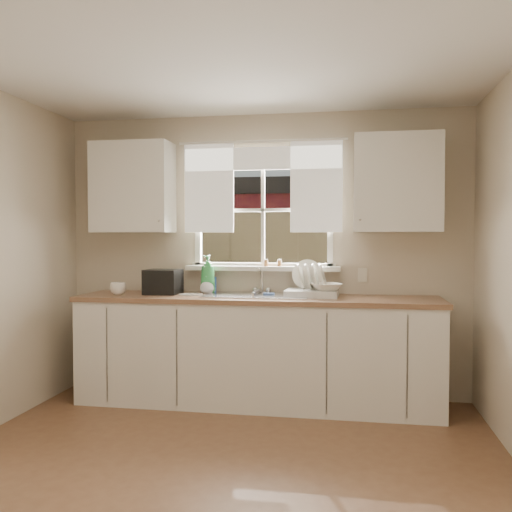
% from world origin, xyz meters
% --- Properties ---
extents(ground, '(4.00, 4.00, 0.00)m').
position_xyz_m(ground, '(0.00, 0.00, 0.00)').
color(ground, brown).
rests_on(ground, ground).
extents(room_walls, '(3.62, 4.02, 2.50)m').
position_xyz_m(room_walls, '(0.00, -0.07, 1.24)').
color(room_walls, beige).
rests_on(room_walls, ground).
extents(ceiling, '(3.60, 4.00, 0.02)m').
position_xyz_m(ceiling, '(0.00, 0.00, 2.50)').
color(ceiling, silver).
rests_on(ceiling, room_walls).
extents(window, '(1.38, 0.16, 1.06)m').
position_xyz_m(window, '(0.00, 2.00, 1.49)').
color(window, white).
rests_on(window, room_walls).
extents(curtains, '(1.50, 0.03, 0.81)m').
position_xyz_m(curtains, '(0.00, 1.95, 1.93)').
color(curtains, white).
rests_on(curtains, room_walls).
extents(base_cabinets, '(3.00, 0.62, 0.87)m').
position_xyz_m(base_cabinets, '(0.00, 1.68, 0.43)').
color(base_cabinets, white).
rests_on(base_cabinets, ground).
extents(countertop, '(3.04, 0.65, 0.04)m').
position_xyz_m(countertop, '(0.00, 1.68, 0.89)').
color(countertop, '#876043').
rests_on(countertop, base_cabinets).
extents(upper_cabinet_left, '(0.70, 0.33, 0.80)m').
position_xyz_m(upper_cabinet_left, '(-1.15, 1.82, 1.85)').
color(upper_cabinet_left, white).
rests_on(upper_cabinet_left, room_walls).
extents(upper_cabinet_right, '(0.70, 0.33, 0.80)m').
position_xyz_m(upper_cabinet_right, '(1.15, 1.82, 1.85)').
color(upper_cabinet_right, white).
rests_on(upper_cabinet_right, room_walls).
extents(wall_outlet, '(0.08, 0.01, 0.12)m').
position_xyz_m(wall_outlet, '(0.88, 1.99, 1.08)').
color(wall_outlet, beige).
rests_on(wall_outlet, room_walls).
extents(sill_jars, '(0.16, 0.04, 0.06)m').
position_xyz_m(sill_jars, '(0.10, 1.94, 1.18)').
color(sill_jars, brown).
rests_on(sill_jars, window).
extents(backyard, '(20.00, 10.00, 6.13)m').
position_xyz_m(backyard, '(0.58, 8.42, 3.46)').
color(backyard, '#335421').
rests_on(backyard, ground).
extents(sink, '(0.88, 0.52, 0.40)m').
position_xyz_m(sink, '(0.00, 1.71, 0.84)').
color(sink, '#B7B7BC').
rests_on(sink, countertop).
extents(dish_rack, '(0.44, 0.34, 0.31)m').
position_xyz_m(dish_rack, '(0.46, 1.74, 0.98)').
color(dish_rack, silver).
rests_on(dish_rack, countertop).
extents(bowl, '(0.33, 0.33, 0.06)m').
position_xyz_m(bowl, '(0.58, 1.69, 1.00)').
color(bowl, white).
rests_on(bowl, dish_rack).
extents(soap_bottle_a, '(0.17, 0.17, 0.34)m').
position_xyz_m(soap_bottle_a, '(-0.46, 1.82, 1.08)').
color(soap_bottle_a, green).
rests_on(soap_bottle_a, countertop).
extents(soap_bottle_b, '(0.12, 0.13, 0.21)m').
position_xyz_m(soap_bottle_b, '(-0.46, 1.86, 1.02)').
color(soap_bottle_b, '#315BB9').
rests_on(soap_bottle_b, countertop).
extents(soap_bottle_c, '(0.12, 0.12, 0.16)m').
position_xyz_m(soap_bottle_c, '(-0.46, 1.79, 0.99)').
color(soap_bottle_c, beige).
rests_on(soap_bottle_c, countertop).
extents(saucer, '(0.21, 0.21, 0.01)m').
position_xyz_m(saucer, '(-0.57, 1.67, 0.92)').
color(saucer, silver).
rests_on(saucer, countertop).
extents(cup, '(0.15, 0.15, 0.11)m').
position_xyz_m(cup, '(-1.19, 1.58, 0.96)').
color(cup, white).
rests_on(cup, countertop).
extents(black_appliance, '(0.30, 0.26, 0.21)m').
position_xyz_m(black_appliance, '(-0.84, 1.73, 1.02)').
color(black_appliance, black).
rests_on(black_appliance, countertop).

